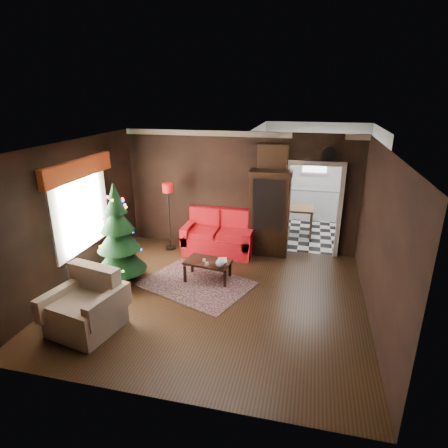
% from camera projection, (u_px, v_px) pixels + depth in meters
% --- Properties ---
extents(floor, '(5.50, 5.50, 0.00)m').
position_uv_depth(floor, '(213.00, 298.00, 6.96)').
color(floor, black).
rests_on(floor, ground).
extents(ceiling, '(5.50, 5.50, 0.00)m').
position_uv_depth(ceiling, '(211.00, 146.00, 6.01)').
color(ceiling, white).
rests_on(ceiling, ground).
extents(wall_back, '(5.50, 0.00, 5.50)m').
position_uv_depth(wall_back, '(240.00, 192.00, 8.77)').
color(wall_back, black).
rests_on(wall_back, ground).
extents(wall_front, '(5.50, 0.00, 5.50)m').
position_uv_depth(wall_front, '(155.00, 302.00, 4.19)').
color(wall_front, black).
rests_on(wall_front, ground).
extents(wall_left, '(0.00, 5.50, 5.50)m').
position_uv_depth(wall_left, '(73.00, 216.00, 7.08)').
color(wall_left, black).
rests_on(wall_left, ground).
extents(wall_right, '(0.00, 5.50, 5.50)m').
position_uv_depth(wall_right, '(380.00, 241.00, 5.89)').
color(wall_right, black).
rests_on(wall_right, ground).
extents(doorway, '(1.10, 0.10, 2.10)m').
position_uv_depth(doorway, '(312.00, 211.00, 8.52)').
color(doorway, white).
rests_on(doorway, ground).
extents(left_window, '(0.05, 1.60, 1.40)m').
position_uv_depth(left_window, '(80.00, 210.00, 7.24)').
color(left_window, white).
rests_on(left_window, wall_left).
extents(valance, '(0.12, 2.10, 0.35)m').
position_uv_depth(valance, '(79.00, 169.00, 6.94)').
color(valance, '#A03718').
rests_on(valance, wall_left).
extents(kitchen_floor, '(3.00, 3.00, 0.00)m').
position_uv_depth(kitchen_floor, '(310.00, 231.00, 10.25)').
color(kitchen_floor, silver).
rests_on(kitchen_floor, ground).
extents(kitchen_window, '(0.70, 0.06, 0.70)m').
position_uv_depth(kitchen_window, '(315.00, 161.00, 11.00)').
color(kitchen_window, white).
rests_on(kitchen_window, ground).
extents(rug, '(2.45, 2.13, 0.01)m').
position_uv_depth(rug, '(197.00, 284.00, 7.45)').
color(rug, '#412834').
rests_on(rug, ground).
extents(loveseat, '(1.70, 0.90, 1.00)m').
position_uv_depth(loveseat, '(219.00, 233.00, 8.75)').
color(loveseat, maroon).
rests_on(loveseat, ground).
extents(curio_cabinet, '(0.90, 0.45, 1.90)m').
position_uv_depth(curio_cabinet, '(269.00, 215.00, 8.55)').
color(curio_cabinet, black).
rests_on(curio_cabinet, ground).
extents(floor_lamp, '(0.35, 0.35, 1.62)m').
position_uv_depth(floor_lamp, '(169.00, 217.00, 8.83)').
color(floor_lamp, black).
rests_on(floor_lamp, ground).
extents(christmas_tree, '(1.28, 1.28, 1.90)m').
position_uv_depth(christmas_tree, '(118.00, 234.00, 7.15)').
color(christmas_tree, black).
rests_on(christmas_tree, ground).
extents(armchair, '(1.17, 1.17, 1.01)m').
position_uv_depth(armchair, '(85.00, 304.00, 5.88)').
color(armchair, tan).
rests_on(armchair, ground).
extents(coffee_table, '(0.97, 0.66, 0.40)m').
position_uv_depth(coffee_table, '(208.00, 270.00, 7.56)').
color(coffee_table, black).
rests_on(coffee_table, rug).
extents(teapot, '(0.21, 0.21, 0.19)m').
position_uv_depth(teapot, '(220.00, 263.00, 7.20)').
color(teapot, white).
rests_on(teapot, coffee_table).
extents(cup_a, '(0.09, 0.09, 0.06)m').
position_uv_depth(cup_a, '(207.00, 264.00, 7.30)').
color(cup_a, silver).
rests_on(cup_a, coffee_table).
extents(cup_b, '(0.07, 0.07, 0.05)m').
position_uv_depth(cup_b, '(204.00, 260.00, 7.47)').
color(cup_b, white).
rests_on(cup_b, coffee_table).
extents(book, '(0.17, 0.07, 0.24)m').
position_uv_depth(book, '(218.00, 255.00, 7.46)').
color(book, tan).
rests_on(book, coffee_table).
extents(wall_clock, '(0.32, 0.32, 0.06)m').
position_uv_depth(wall_clock, '(329.00, 153.00, 7.97)').
color(wall_clock, white).
rests_on(wall_clock, wall_back).
extents(painting, '(0.62, 0.05, 0.52)m').
position_uv_depth(painting, '(273.00, 157.00, 8.28)').
color(painting, '#BC8846').
rests_on(painting, wall_back).
extents(kitchen_counter, '(1.80, 0.60, 0.90)m').
position_uv_depth(kitchen_counter, '(312.00, 203.00, 11.20)').
color(kitchen_counter, white).
rests_on(kitchen_counter, ground).
extents(kitchen_table, '(0.70, 0.70, 0.75)m').
position_uv_depth(kitchen_table, '(299.00, 221.00, 9.91)').
color(kitchen_table, brown).
rests_on(kitchen_table, ground).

